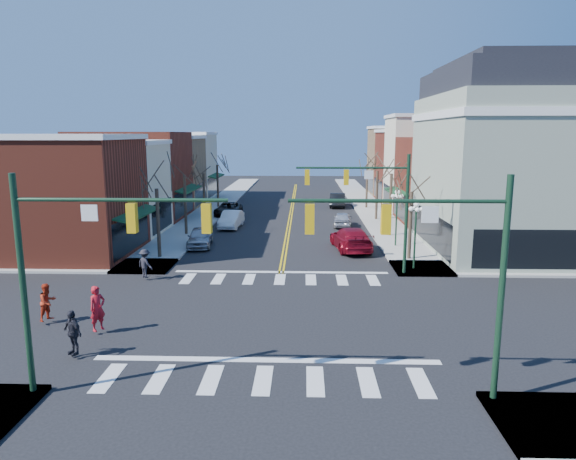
# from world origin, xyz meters

# --- Properties ---
(ground) EXTENTS (160.00, 160.00, 0.00)m
(ground) POSITION_xyz_m (0.00, 0.00, 0.00)
(ground) COLOR black
(ground) RESTS_ON ground
(sidewalk_left) EXTENTS (3.50, 70.00, 0.15)m
(sidewalk_left) POSITION_xyz_m (-8.75, 20.00, 0.07)
(sidewalk_left) COLOR #9E9B93
(sidewalk_left) RESTS_ON ground
(sidewalk_right) EXTENTS (3.50, 70.00, 0.15)m
(sidewalk_right) POSITION_xyz_m (8.75, 20.00, 0.07)
(sidewalk_right) COLOR #9E9B93
(sidewalk_right) RESTS_ON ground
(bldg_left_brick_a) EXTENTS (10.00, 8.50, 8.00)m
(bldg_left_brick_a) POSITION_xyz_m (-15.50, 11.75, 4.00)
(bldg_left_brick_a) COLOR maroon
(bldg_left_brick_a) RESTS_ON ground
(bldg_left_stucco_a) EXTENTS (10.00, 7.00, 7.50)m
(bldg_left_stucco_a) POSITION_xyz_m (-15.50, 19.50, 3.75)
(bldg_left_stucco_a) COLOR beige
(bldg_left_stucco_a) RESTS_ON ground
(bldg_left_brick_b) EXTENTS (10.00, 9.00, 8.50)m
(bldg_left_brick_b) POSITION_xyz_m (-15.50, 27.50, 4.25)
(bldg_left_brick_b) COLOR maroon
(bldg_left_brick_b) RESTS_ON ground
(bldg_left_tan) EXTENTS (10.00, 7.50, 7.80)m
(bldg_left_tan) POSITION_xyz_m (-15.50, 35.75, 3.90)
(bldg_left_tan) COLOR #9C7D56
(bldg_left_tan) RESTS_ON ground
(bldg_left_stucco_b) EXTENTS (10.00, 8.00, 8.20)m
(bldg_left_stucco_b) POSITION_xyz_m (-15.50, 43.50, 4.10)
(bldg_left_stucco_b) COLOR beige
(bldg_left_stucco_b) RESTS_ON ground
(bldg_right_brick_a) EXTENTS (10.00, 8.50, 8.00)m
(bldg_right_brick_a) POSITION_xyz_m (15.50, 25.75, 4.00)
(bldg_right_brick_a) COLOR maroon
(bldg_right_brick_a) RESTS_ON ground
(bldg_right_stucco) EXTENTS (10.00, 7.00, 10.00)m
(bldg_right_stucco) POSITION_xyz_m (15.50, 33.50, 5.00)
(bldg_right_stucco) COLOR beige
(bldg_right_stucco) RESTS_ON ground
(bldg_right_brick_b) EXTENTS (10.00, 8.00, 8.50)m
(bldg_right_brick_b) POSITION_xyz_m (15.50, 41.00, 4.25)
(bldg_right_brick_b) COLOR maroon
(bldg_right_brick_b) RESTS_ON ground
(bldg_right_tan) EXTENTS (10.00, 8.00, 9.00)m
(bldg_right_tan) POSITION_xyz_m (15.50, 49.00, 4.50)
(bldg_right_tan) COLOR #9C7D56
(bldg_right_tan) RESTS_ON ground
(victorian_corner) EXTENTS (12.25, 14.25, 13.30)m
(victorian_corner) POSITION_xyz_m (16.50, 14.50, 6.66)
(victorian_corner) COLOR gray
(victorian_corner) RESTS_ON ground
(traffic_mast_near_left) EXTENTS (6.60, 0.28, 7.20)m
(traffic_mast_near_left) POSITION_xyz_m (-5.55, -7.40, 4.71)
(traffic_mast_near_left) COLOR #14331E
(traffic_mast_near_left) RESTS_ON ground
(traffic_mast_near_right) EXTENTS (6.60, 0.28, 7.20)m
(traffic_mast_near_right) POSITION_xyz_m (5.55, -7.40, 4.71)
(traffic_mast_near_right) COLOR #14331E
(traffic_mast_near_right) RESTS_ON ground
(traffic_mast_far_right) EXTENTS (6.60, 0.28, 7.20)m
(traffic_mast_far_right) POSITION_xyz_m (5.55, 7.40, 4.71)
(traffic_mast_far_right) COLOR #14331E
(traffic_mast_far_right) RESTS_ON ground
(lamppost_corner) EXTENTS (0.36, 0.36, 4.33)m
(lamppost_corner) POSITION_xyz_m (8.20, 8.50, 2.96)
(lamppost_corner) COLOR #14331E
(lamppost_corner) RESTS_ON ground
(lamppost_midblock) EXTENTS (0.36, 0.36, 4.33)m
(lamppost_midblock) POSITION_xyz_m (8.20, 15.00, 2.96)
(lamppost_midblock) COLOR #14331E
(lamppost_midblock) RESTS_ON ground
(tree_left_a) EXTENTS (0.24, 0.24, 4.76)m
(tree_left_a) POSITION_xyz_m (-8.40, 11.00, 2.38)
(tree_left_a) COLOR #382B21
(tree_left_a) RESTS_ON ground
(tree_left_b) EXTENTS (0.24, 0.24, 5.04)m
(tree_left_b) POSITION_xyz_m (-8.40, 19.00, 2.52)
(tree_left_b) COLOR #382B21
(tree_left_b) RESTS_ON ground
(tree_left_c) EXTENTS (0.24, 0.24, 4.55)m
(tree_left_c) POSITION_xyz_m (-8.40, 27.00, 2.27)
(tree_left_c) COLOR #382B21
(tree_left_c) RESTS_ON ground
(tree_left_d) EXTENTS (0.24, 0.24, 4.90)m
(tree_left_d) POSITION_xyz_m (-8.40, 35.00, 2.45)
(tree_left_d) COLOR #382B21
(tree_left_d) RESTS_ON ground
(tree_right_a) EXTENTS (0.24, 0.24, 4.62)m
(tree_right_a) POSITION_xyz_m (8.40, 11.00, 2.31)
(tree_right_a) COLOR #382B21
(tree_right_a) RESTS_ON ground
(tree_right_b) EXTENTS (0.24, 0.24, 5.18)m
(tree_right_b) POSITION_xyz_m (8.40, 19.00, 2.59)
(tree_right_b) COLOR #382B21
(tree_right_b) RESTS_ON ground
(tree_right_c) EXTENTS (0.24, 0.24, 4.83)m
(tree_right_c) POSITION_xyz_m (8.40, 27.00, 2.42)
(tree_right_c) COLOR #382B21
(tree_right_c) RESTS_ON ground
(tree_right_d) EXTENTS (0.24, 0.24, 4.97)m
(tree_right_d) POSITION_xyz_m (8.40, 35.00, 2.48)
(tree_right_d) COLOR #382B21
(tree_right_d) RESTS_ON ground
(car_left_near) EXTENTS (2.08, 4.38, 1.45)m
(car_left_near) POSITION_xyz_m (-6.40, 14.79, 0.72)
(car_left_near) COLOR #A7A7AB
(car_left_near) RESTS_ON ground
(car_left_mid) EXTENTS (1.90, 4.64, 1.50)m
(car_left_mid) POSITION_xyz_m (-5.16, 22.70, 0.75)
(car_left_mid) COLOR white
(car_left_mid) RESTS_ON ground
(car_left_far) EXTENTS (2.52, 5.12, 1.40)m
(car_left_far) POSITION_xyz_m (-6.40, 29.29, 0.70)
(car_left_far) COLOR black
(car_left_far) RESTS_ON ground
(car_right_near) EXTENTS (3.04, 5.94, 1.65)m
(car_right_near) POSITION_xyz_m (4.80, 14.08, 0.83)
(car_right_near) COLOR maroon
(car_right_near) RESTS_ON ground
(car_right_mid) EXTENTS (1.98, 4.10, 1.35)m
(car_right_mid) POSITION_xyz_m (4.90, 23.63, 0.68)
(car_right_mid) COLOR silver
(car_right_mid) RESTS_ON ground
(car_right_far) EXTENTS (2.10, 5.02, 1.62)m
(car_right_far) POSITION_xyz_m (5.25, 36.45, 0.81)
(car_right_far) COLOR black
(car_right_far) RESTS_ON ground
(pedestrian_red_a) EXTENTS (0.79, 0.84, 1.94)m
(pedestrian_red_a) POSITION_xyz_m (-7.30, -2.22, 1.12)
(pedestrian_red_a) COLOR #B3131E
(pedestrian_red_a) RESTS_ON sidewalk_left
(pedestrian_red_b) EXTENTS (0.92, 1.01, 1.69)m
(pedestrian_red_b) POSITION_xyz_m (-10.00, -1.12, 0.99)
(pedestrian_red_b) COLOR #B82B13
(pedestrian_red_b) RESTS_ON sidewalk_left
(pedestrian_dark_a) EXTENTS (1.08, 0.91, 1.73)m
(pedestrian_dark_a) POSITION_xyz_m (-7.30, -4.61, 1.01)
(pedestrian_dark_a) COLOR black
(pedestrian_dark_a) RESTS_ON sidewalk_left
(pedestrian_dark_b) EXTENTS (1.25, 1.12, 1.68)m
(pedestrian_dark_b) POSITION_xyz_m (-7.77, 5.84, 0.99)
(pedestrian_dark_b) COLOR black
(pedestrian_dark_b) RESTS_ON sidewalk_left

